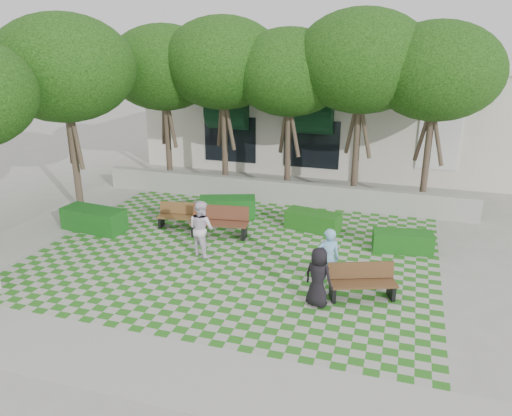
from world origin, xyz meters
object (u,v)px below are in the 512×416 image
(bench_east, at_px, (362,282))
(person_white, at_px, (201,228))
(bench_mid, at_px, (220,222))
(hedge_west, at_px, (94,219))
(person_blue, at_px, (328,259))
(bench_west, at_px, (182,216))
(hedge_east, at_px, (403,242))
(hedge_midleft, at_px, (227,207))
(person_dark, at_px, (318,277))
(hedge_midright, at_px, (313,221))

(bench_east, distance_m, person_white, 5.13)
(bench_mid, height_order, hedge_west, bench_mid)
(person_blue, bearing_deg, bench_west, -50.50)
(hedge_east, height_order, hedge_west, hedge_west)
(bench_west, distance_m, person_blue, 6.35)
(hedge_midleft, height_order, person_blue, person_blue)
(person_blue, bearing_deg, bench_mid, -55.66)
(hedge_east, height_order, person_blue, person_blue)
(person_dark, bearing_deg, person_white, -6.07)
(person_dark, bearing_deg, hedge_west, 1.95)
(bench_mid, relative_size, person_blue, 1.15)
(hedge_east, xyz_separation_m, hedge_midright, (-3.02, 0.94, 0.01))
(hedge_west, bearing_deg, hedge_midleft, 34.21)
(bench_mid, relative_size, person_white, 1.14)
(hedge_midright, distance_m, person_blue, 4.25)
(bench_east, relative_size, hedge_midright, 0.97)
(bench_mid, height_order, bench_west, bench_mid)
(bench_mid, xyz_separation_m, hedge_midleft, (-0.42, 1.86, -0.12))
(bench_east, bearing_deg, hedge_midright, 95.83)
(bench_east, distance_m, hedge_midright, 4.74)
(bench_west, bearing_deg, person_dark, -43.29)
(hedge_east, height_order, hedge_midleft, hedge_midleft)
(person_white, bearing_deg, hedge_midright, -109.90)
(hedge_midleft, bearing_deg, hedge_east, -12.09)
(bench_east, xyz_separation_m, person_white, (-4.96, 1.22, 0.44))
(bench_west, bearing_deg, bench_mid, -20.22)
(bench_west, xyz_separation_m, person_blue, (5.61, -2.93, 0.45))
(bench_east, bearing_deg, person_blue, 147.20)
(person_white, bearing_deg, hedge_west, 13.31)
(bench_east, height_order, bench_mid, bench_mid)
(bench_west, height_order, hedge_midright, bench_west)
(bench_west, bearing_deg, person_blue, -36.00)
(hedge_west, relative_size, person_white, 1.27)
(hedge_west, height_order, person_blue, person_blue)
(person_blue, height_order, person_white, person_white)
(hedge_midleft, bearing_deg, bench_mid, -77.30)
(bench_east, relative_size, hedge_east, 1.00)
(bench_east, relative_size, hedge_west, 0.82)
(hedge_east, bearing_deg, hedge_midright, 162.71)
(hedge_midright, height_order, person_dark, person_dark)
(hedge_midleft, bearing_deg, hedge_midright, -7.17)
(hedge_east, bearing_deg, person_white, -160.41)
(hedge_west, bearing_deg, bench_mid, 10.49)
(bench_west, bearing_deg, hedge_east, -7.03)
(bench_mid, distance_m, person_dark, 5.32)
(bench_mid, bearing_deg, person_dark, -49.10)
(hedge_west, bearing_deg, person_white, -10.17)
(hedge_midright, distance_m, person_dark, 5.11)
(hedge_midleft, bearing_deg, hedge_west, -145.79)
(hedge_midright, bearing_deg, bench_mid, -153.40)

